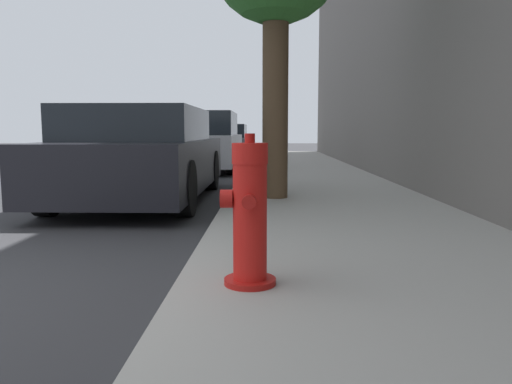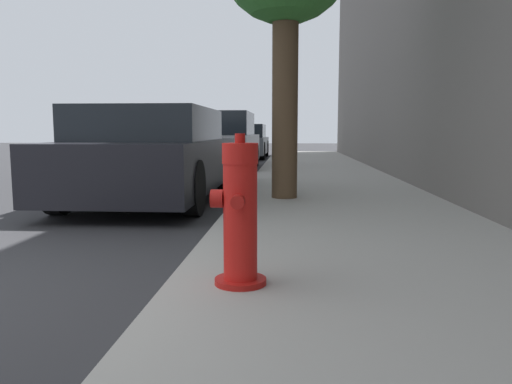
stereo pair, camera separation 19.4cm
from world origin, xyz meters
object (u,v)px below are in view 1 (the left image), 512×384
object	(u,v)px
fire_hydrant	(249,216)
parked_car_mid	(205,143)
parked_car_far	(226,142)
parked_car_near	(143,156)

from	to	relation	value
fire_hydrant	parked_car_mid	distance (m)	10.37
parked_car_mid	parked_car_far	bearing A→B (deg)	89.48
fire_hydrant	parked_car_mid	size ratio (longest dim) A/B	0.20
parked_car_far	parked_car_mid	bearing A→B (deg)	-90.52
parked_car_near	parked_car_mid	world-z (taller)	parked_car_mid
fire_hydrant	parked_car_near	size ratio (longest dim) A/B	0.20
fire_hydrant	parked_car_near	xyz separation A→B (m)	(-1.73, 4.41, 0.14)
fire_hydrant	parked_car_far	bearing A→B (deg)	95.28
parked_car_far	parked_car_near	bearing A→B (deg)	-91.17
fire_hydrant	parked_car_near	distance (m)	4.73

